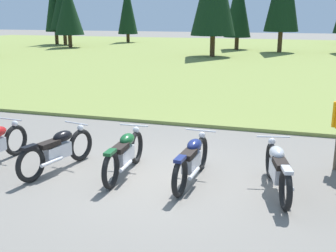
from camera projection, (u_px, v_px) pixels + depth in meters
ground_plane at (159, 178)px, 8.14m from camera, size 140.00×140.00×0.00m
grass_moorland at (266, 56)px, 32.03m from camera, size 80.00×44.00×0.10m
motorcycle_black at (58, 150)px, 8.45m from camera, size 0.71×2.07×0.88m
motorcycle_british_green at (125, 153)px, 8.23m from camera, size 0.62×2.10×0.88m
motorcycle_navy at (192, 160)px, 7.86m from camera, size 0.62×2.10×0.88m
motorcycle_silver at (278, 169)px, 7.40m from camera, size 0.75×2.07×0.88m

